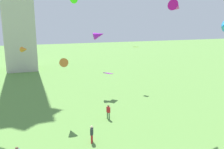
{
  "coord_description": "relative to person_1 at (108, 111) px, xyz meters",
  "views": [
    {
      "loc": [
        -5.77,
        -3.37,
        11.1
      ],
      "look_at": [
        2.66,
        19.08,
        5.75
      ],
      "focal_mm": 37.98,
      "sensor_mm": 36.0,
      "label": 1
    }
  ],
  "objects": [
    {
      "name": "kite_flying_2",
      "position": [
        2.77,
        7.76,
        2.7
      ],
      "size": [
        1.67,
        1.63,
        0.4
      ],
      "rotation": [
        0.0,
        0.0,
        3.84
      ],
      "color": "#C328E2"
    },
    {
      "name": "kite_flying_6",
      "position": [
        -8.54,
        9.48,
        6.49
      ],
      "size": [
        1.25,
        1.31,
        0.81
      ],
      "rotation": [
        0.0,
        0.0,
        0.67
      ],
      "color": "orange"
    },
    {
      "name": "kite_flying_4",
      "position": [
        8.34,
        10.18,
        6.13
      ],
      "size": [
        0.88,
        0.96,
        0.14
      ],
      "rotation": [
        0.0,
        0.0,
        2.12
      ],
      "color": "#BCC71D"
    },
    {
      "name": "kite_flying_5",
      "position": [
        6.55,
        -2.73,
        11.65
      ],
      "size": [
        2.14,
        1.9,
        1.45
      ],
      "rotation": [
        0.0,
        0.0,
        2.09
      ],
      "color": "#C21188"
    },
    {
      "name": "kite_flying_11",
      "position": [
        2.34,
        10.88,
        8.12
      ],
      "size": [
        2.04,
        1.47,
        1.53
      ],
      "rotation": [
        0.0,
        0.0,
        1.4
      ],
      "color": "purple"
    },
    {
      "name": "person_1",
      "position": [
        0.0,
        0.0,
        0.0
      ],
      "size": [
        0.36,
        0.53,
        1.74
      ],
      "rotation": [
        0.0,
        0.0,
        1.8
      ],
      "color": "#51754C",
      "rests_on": "ground_plane"
    },
    {
      "name": "kite_flying_1",
      "position": [
        -4.7,
        1.67,
        5.68
      ],
      "size": [
        1.0,
        1.56,
        1.25
      ],
      "rotation": [
        0.0,
        0.0,
        3.12
      ],
      "color": "#C4712D"
    },
    {
      "name": "person_2",
      "position": [
        -3.29,
        -4.59,
        -0.03
      ],
      "size": [
        0.4,
        0.5,
        1.68
      ],
      "rotation": [
        0.0,
        0.0,
        1.18
      ],
      "color": "red",
      "rests_on": "ground_plane"
    }
  ]
}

